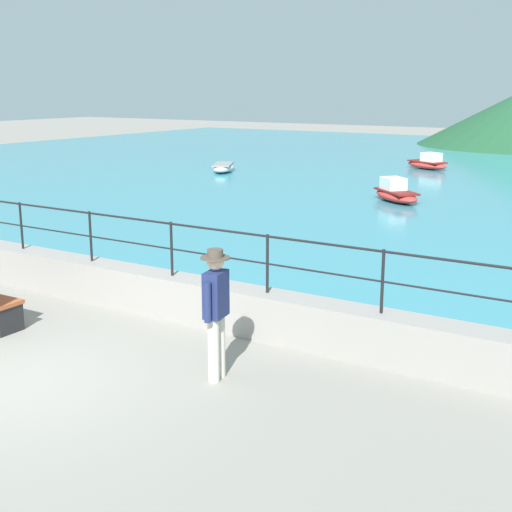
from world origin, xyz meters
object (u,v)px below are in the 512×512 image
boat_0 (396,193)px  boat_2 (428,163)px  boat_1 (223,167)px  person_walking (216,308)px

boat_0 → boat_2: bearing=102.9°
boat_0 → boat_2: same height
boat_0 → boat_1: 10.22m
boat_0 → boat_1: bearing=158.8°
boat_0 → person_walking: bearing=-77.3°
boat_2 → boat_0: bearing=-77.1°
boat_0 → boat_2: 9.85m
boat_1 → person_walking: bearing=-55.2°
person_walking → boat_1: person_walking is taller
boat_1 → boat_0: bearing=-21.2°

